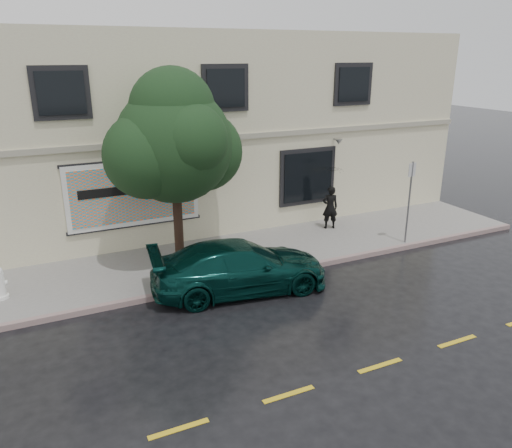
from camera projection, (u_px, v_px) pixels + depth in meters
name	position (u px, v px, depth m)	size (l,w,h in m)	color
ground	(297.00, 297.00, 13.52)	(90.00, 90.00, 0.00)	black
sidewalk	(248.00, 253.00, 16.28)	(20.00, 3.50, 0.15)	gray
curb	(272.00, 273.00, 14.78)	(20.00, 0.18, 0.16)	gray
road_marking	(380.00, 366.00, 10.53)	(19.00, 0.12, 0.01)	gold
building	(189.00, 126.00, 20.09)	(20.00, 8.12, 7.00)	beige
billboard	(134.00, 194.00, 15.77)	(4.30, 0.16, 2.20)	white
car	(240.00, 267.00, 13.68)	(2.14, 4.84, 1.41)	#072E2A
pedestrian	(330.00, 207.00, 18.16)	(0.58, 0.38, 1.59)	black
umbrella	(332.00, 177.00, 17.80)	(0.87, 0.87, 0.65)	black
street_tree	(174.00, 145.00, 14.27)	(3.37, 3.37, 5.32)	#321F16
fire_hydrant	(0.00, 283.00, 12.98)	(0.36, 0.34, 0.89)	white
sign_pole	(410.00, 195.00, 16.49)	(0.34, 0.08, 2.79)	gray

